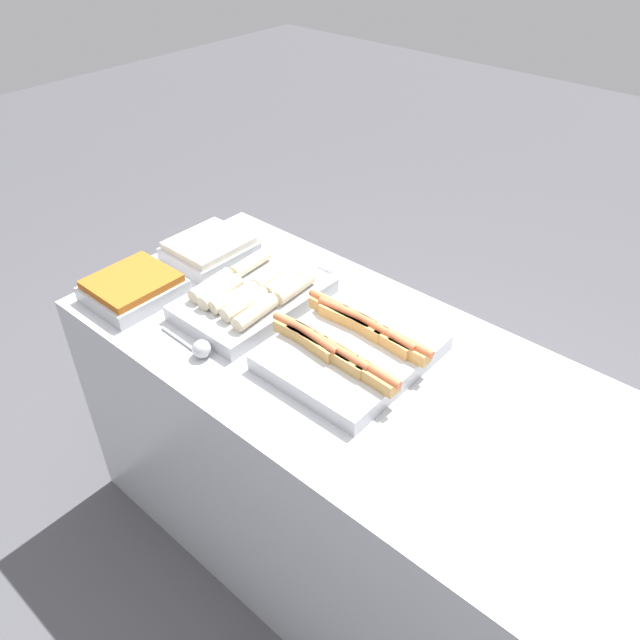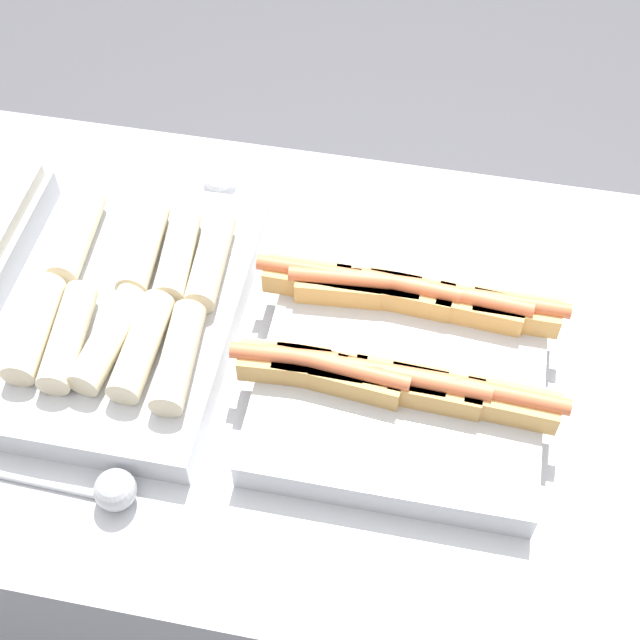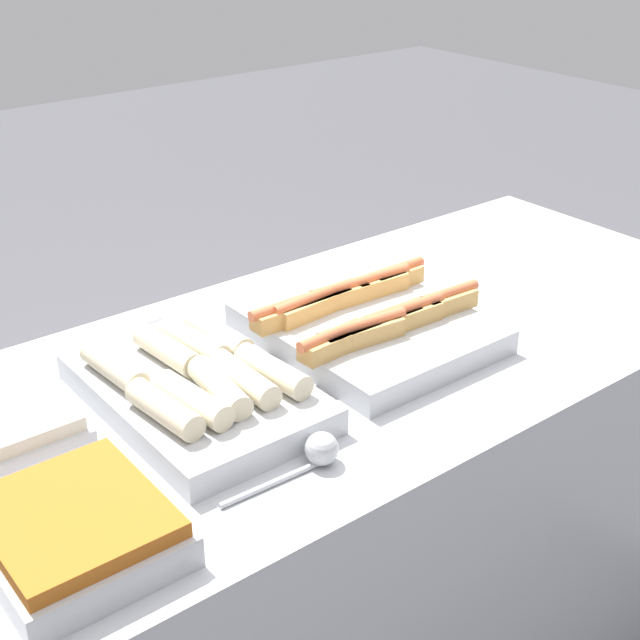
% 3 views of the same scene
% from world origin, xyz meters
% --- Properties ---
extents(ground_plane, '(12.00, 12.00, 0.00)m').
position_xyz_m(ground_plane, '(0.00, 0.00, 0.00)').
color(ground_plane, '#4C4C51').
extents(counter, '(1.78, 0.82, 0.90)m').
position_xyz_m(counter, '(0.00, 0.00, 0.45)').
color(counter, '#B7BABF').
rests_on(counter, ground_plane).
extents(tray_hotdogs, '(0.44, 0.45, 0.10)m').
position_xyz_m(tray_hotdogs, '(-0.01, -0.00, 0.93)').
color(tray_hotdogs, '#B7BABF').
rests_on(tray_hotdogs, counter).
extents(tray_wraps, '(0.30, 0.47, 0.10)m').
position_xyz_m(tray_wraps, '(-0.39, -0.00, 0.93)').
color(tray_wraps, '#B7BABF').
rests_on(tray_wraps, counter).
extents(tray_side_front, '(0.24, 0.27, 0.07)m').
position_xyz_m(tray_side_front, '(-0.72, -0.22, 0.93)').
color(tray_side_front, '#B7BABF').
rests_on(tray_side_front, counter).
extents(tray_side_back, '(0.24, 0.27, 0.07)m').
position_xyz_m(tray_side_back, '(-0.72, 0.10, 0.93)').
color(tray_side_back, '#B7BABF').
rests_on(tray_side_back, counter).
extents(serving_spoon_near, '(0.22, 0.05, 0.05)m').
position_xyz_m(serving_spoon_near, '(-0.34, -0.27, 0.92)').
color(serving_spoon_near, '#B2B5BA').
rests_on(serving_spoon_near, counter).
extents(serving_spoon_far, '(0.20, 0.05, 0.05)m').
position_xyz_m(serving_spoon_far, '(-0.34, 0.27, 0.92)').
color(serving_spoon_far, '#B2B5BA').
rests_on(serving_spoon_far, counter).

